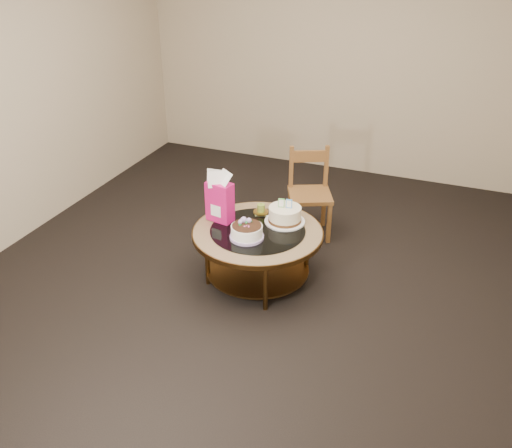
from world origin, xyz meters
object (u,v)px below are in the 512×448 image
at_px(coffee_table, 258,239).
at_px(decorated_cake, 247,232).
at_px(cream_cake, 285,215).
at_px(dining_chair, 310,192).
at_px(gift_bag, 220,197).

relative_size(coffee_table, decorated_cake, 3.94).
bearing_deg(cream_cake, dining_chair, 80.61).
distance_m(decorated_cake, cream_cake, 0.39).
relative_size(cream_cake, gift_bag, 0.77).
distance_m(coffee_table, cream_cake, 0.29).
xyz_separation_m(decorated_cake, cream_cake, (0.18, 0.34, 0.01)).
distance_m(decorated_cake, dining_chair, 1.06).
distance_m(coffee_table, decorated_cake, 0.20).
xyz_separation_m(coffee_table, cream_cake, (0.15, 0.20, 0.14)).
bearing_deg(dining_chair, coffee_table, -123.38).
bearing_deg(decorated_cake, coffee_table, 77.71).
xyz_separation_m(coffee_table, gift_bag, (-0.34, 0.04, 0.29)).
relative_size(decorated_cake, cream_cake, 0.81).
bearing_deg(gift_bag, decorated_cake, -20.22).
xyz_separation_m(gift_bag, dining_chair, (0.48, 0.86, -0.26)).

